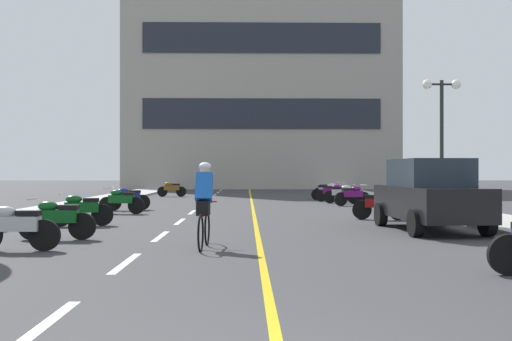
{
  "coord_description": "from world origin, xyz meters",
  "views": [
    {
      "loc": [
        -0.02,
        -3.81,
        1.51
      ],
      "look_at": [
        0.33,
        17.44,
        1.53
      ],
      "focal_mm": 41.77,
      "sensor_mm": 36.0,
      "label": 1
    }
  ],
  "objects_px": {
    "parked_car_near": "(429,195)",
    "motorcycle_6": "(121,200)",
    "motorcycle_4": "(81,209)",
    "motorcycle_3": "(57,218)",
    "motorcycle_9": "(342,193)",
    "motorcycle_11": "(327,191)",
    "motorcycle_10": "(333,192)",
    "motorcycle_8": "(353,195)",
    "cyclist_rider": "(204,203)",
    "motorcycle_7": "(128,198)",
    "motorcycle_13": "(172,189)",
    "motorcycle_2": "(15,226)",
    "street_lamp_mid": "(442,113)",
    "motorcycle_12": "(329,190)",
    "motorcycle_5": "(380,205)"
  },
  "relations": [
    {
      "from": "parked_car_near",
      "to": "motorcycle_6",
      "type": "height_order",
      "value": "parked_car_near"
    },
    {
      "from": "motorcycle_4",
      "to": "motorcycle_6",
      "type": "relative_size",
      "value": 1.0
    },
    {
      "from": "motorcycle_3",
      "to": "parked_car_near",
      "type": "bearing_deg",
      "value": 11.92
    },
    {
      "from": "motorcycle_6",
      "to": "motorcycle_9",
      "type": "height_order",
      "value": "same"
    },
    {
      "from": "motorcycle_6",
      "to": "motorcycle_11",
      "type": "height_order",
      "value": "same"
    },
    {
      "from": "motorcycle_10",
      "to": "motorcycle_11",
      "type": "height_order",
      "value": "same"
    },
    {
      "from": "motorcycle_8",
      "to": "cyclist_rider",
      "type": "xyz_separation_m",
      "value": [
        -5.46,
        -14.09,
        0.41
      ]
    },
    {
      "from": "motorcycle_7",
      "to": "motorcycle_13",
      "type": "xyz_separation_m",
      "value": [
        0.16,
        12.14,
        0.0
      ]
    },
    {
      "from": "motorcycle_9",
      "to": "motorcycle_13",
      "type": "relative_size",
      "value": 0.97
    },
    {
      "from": "motorcycle_6",
      "to": "cyclist_rider",
      "type": "xyz_separation_m",
      "value": [
        3.58,
        -9.34,
        0.41
      ]
    },
    {
      "from": "motorcycle_9",
      "to": "motorcycle_10",
      "type": "bearing_deg",
      "value": 97.32
    },
    {
      "from": "motorcycle_2",
      "to": "parked_car_near",
      "type": "bearing_deg",
      "value": 22.27
    },
    {
      "from": "motorcycle_6",
      "to": "motorcycle_9",
      "type": "xyz_separation_m",
      "value": [
        8.87,
        6.48,
        0.0
      ]
    },
    {
      "from": "motorcycle_11",
      "to": "motorcycle_13",
      "type": "xyz_separation_m",
      "value": [
        -8.61,
        4.3,
        0.0
      ]
    },
    {
      "from": "street_lamp_mid",
      "to": "motorcycle_3",
      "type": "xyz_separation_m",
      "value": [
        -11.54,
        -9.15,
        -3.22
      ]
    },
    {
      "from": "parked_car_near",
      "to": "motorcycle_4",
      "type": "relative_size",
      "value": 2.56
    },
    {
      "from": "parked_car_near",
      "to": "cyclist_rider",
      "type": "distance_m",
      "value": 6.38
    },
    {
      "from": "motorcycle_6",
      "to": "motorcycle_8",
      "type": "distance_m",
      "value": 10.22
    },
    {
      "from": "street_lamp_mid",
      "to": "motorcycle_3",
      "type": "height_order",
      "value": "street_lamp_mid"
    },
    {
      "from": "street_lamp_mid",
      "to": "motorcycle_9",
      "type": "xyz_separation_m",
      "value": [
        -2.91,
        5.25,
        -3.22
      ]
    },
    {
      "from": "motorcycle_2",
      "to": "motorcycle_3",
      "type": "distance_m",
      "value": 1.84
    },
    {
      "from": "motorcycle_9",
      "to": "motorcycle_12",
      "type": "xyz_separation_m",
      "value": [
        0.05,
        4.84,
        0.0
      ]
    },
    {
      "from": "motorcycle_11",
      "to": "motorcycle_6",
      "type": "bearing_deg",
      "value": -131.67
    },
    {
      "from": "motorcycle_3",
      "to": "motorcycle_4",
      "type": "distance_m",
      "value": 3.24
    },
    {
      "from": "motorcycle_11",
      "to": "motorcycle_10",
      "type": "bearing_deg",
      "value": -88.74
    },
    {
      "from": "motorcycle_9",
      "to": "motorcycle_11",
      "type": "relative_size",
      "value": 0.97
    },
    {
      "from": "street_lamp_mid",
      "to": "motorcycle_10",
      "type": "xyz_separation_m",
      "value": [
        -3.12,
        6.89,
        -3.22
      ]
    },
    {
      "from": "motorcycle_5",
      "to": "motorcycle_6",
      "type": "distance_m",
      "value": 8.99
    },
    {
      "from": "motorcycle_3",
      "to": "motorcycle_8",
      "type": "xyz_separation_m",
      "value": [
        8.8,
        12.68,
        0.0
      ]
    },
    {
      "from": "motorcycle_4",
      "to": "motorcycle_10",
      "type": "bearing_deg",
      "value": 55.63
    },
    {
      "from": "motorcycle_6",
      "to": "motorcycle_8",
      "type": "height_order",
      "value": "same"
    },
    {
      "from": "parked_car_near",
      "to": "motorcycle_12",
      "type": "height_order",
      "value": "parked_car_near"
    },
    {
      "from": "motorcycle_12",
      "to": "motorcycle_4",
      "type": "bearing_deg",
      "value": -119.4
    },
    {
      "from": "street_lamp_mid",
      "to": "cyclist_rider",
      "type": "height_order",
      "value": "street_lamp_mid"
    },
    {
      "from": "motorcycle_3",
      "to": "motorcycle_12",
      "type": "height_order",
      "value": "same"
    },
    {
      "from": "motorcycle_7",
      "to": "motorcycle_8",
      "type": "relative_size",
      "value": 0.99
    },
    {
      "from": "motorcycle_13",
      "to": "motorcycle_8",
      "type": "bearing_deg",
      "value": -45.68
    },
    {
      "from": "motorcycle_9",
      "to": "motorcycle_6",
      "type": "bearing_deg",
      "value": -143.87
    },
    {
      "from": "street_lamp_mid",
      "to": "motorcycle_8",
      "type": "height_order",
      "value": "street_lamp_mid"
    },
    {
      "from": "motorcycle_8",
      "to": "cyclist_rider",
      "type": "distance_m",
      "value": 15.12
    },
    {
      "from": "motorcycle_2",
      "to": "motorcycle_5",
      "type": "xyz_separation_m",
      "value": [
        8.54,
        7.07,
        0.0
      ]
    },
    {
      "from": "motorcycle_5",
      "to": "motorcycle_3",
      "type": "bearing_deg",
      "value": -147.86
    },
    {
      "from": "motorcycle_2",
      "to": "motorcycle_6",
      "type": "relative_size",
      "value": 1.01
    },
    {
      "from": "motorcycle_10",
      "to": "motorcycle_13",
      "type": "relative_size",
      "value": 0.97
    },
    {
      "from": "motorcycle_3",
      "to": "motorcycle_10",
      "type": "height_order",
      "value": "same"
    },
    {
      "from": "motorcycle_13",
      "to": "motorcycle_11",
      "type": "bearing_deg",
      "value": -26.53
    },
    {
      "from": "motorcycle_2",
      "to": "motorcycle_7",
      "type": "xyz_separation_m",
      "value": [
        -0.18,
        11.61,
        0.0
      ]
    },
    {
      "from": "motorcycle_2",
      "to": "motorcycle_4",
      "type": "bearing_deg",
      "value": 91.68
    },
    {
      "from": "street_lamp_mid",
      "to": "motorcycle_5",
      "type": "xyz_separation_m",
      "value": [
        -3.21,
        -3.92,
        -3.22
      ]
    },
    {
      "from": "motorcycle_10",
      "to": "cyclist_rider",
      "type": "distance_m",
      "value": 18.19
    }
  ]
}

